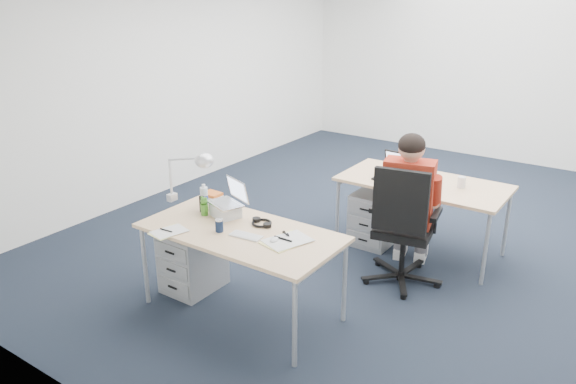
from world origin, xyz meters
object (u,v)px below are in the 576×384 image
Objects in this scene: desk_near at (241,236)px; can_koozie at (219,225)px; book_stack at (212,197)px; dark_laptop at (396,167)px; sunglasses at (286,235)px; desk_lamp at (183,176)px; computer_mouse at (274,240)px; wireless_keyboard at (246,236)px; water_bottle at (204,196)px; bear_figurine at (204,206)px; drawer_pedestal_near at (193,259)px; desk_far at (423,186)px; headphones at (262,222)px; cordless_phone at (202,204)px; drawer_pedestal_far at (375,217)px; office_chair at (402,250)px; seated_person at (410,205)px; silver_laptop at (225,199)px; far_cup at (461,182)px.

desk_near is 15.59× the size of can_koozie.
can_koozie is 0.67m from book_stack.
book_stack is 1.81m from dark_laptop.
sunglasses is 0.18× the size of desk_lamp.
dark_laptop is (0.15, 1.81, 0.12)m from computer_mouse.
desk_near is 6.27× the size of wireless_keyboard.
sunglasses is (0.90, -0.07, -0.10)m from water_bottle.
drawer_pedestal_near is at bearing -158.30° from bear_figurine.
desk_far is 7.55× the size of headphones.
cordless_phone is (-0.06, 0.04, -0.01)m from bear_figurine.
wireless_keyboard is at bearing -95.68° from drawer_pedestal_far.
office_chair is at bearing 54.00° from desk_near.
drawer_pedestal_far is 1.90m from computer_mouse.
computer_mouse is at bearing -4.63° from drawer_pedestal_near.
book_stack is (-0.71, 0.41, 0.03)m from wireless_keyboard.
seated_person is 2.57× the size of desk_lamp.
dark_laptop is at bearing 76.64° from computer_mouse.
book_stack reaches higher than drawer_pedestal_far.
wireless_keyboard is at bearing 11.15° from can_koozie.
computer_mouse is 0.86m from cordless_phone.
headphones is 0.29m from sunglasses.
office_chair reaches higher than can_koozie.
desk_far reaches higher than drawer_pedestal_near.
office_chair is 1.64m from silver_laptop.
office_chair is 0.92m from far_cup.
sunglasses is (0.01, 0.14, -0.01)m from computer_mouse.
computer_mouse is (-0.52, -1.21, 0.43)m from office_chair.
dark_laptop is at bearing -164.54° from far_cup.
water_bottle is at bearing 161.08° from desk_near.
bear_figurine is (-1.31, -1.11, 0.49)m from office_chair.
headphones is 0.56× the size of dark_laptop.
drawer_pedestal_near is 0.74m from desk_lamp.
cordless_phone is 0.27× the size of desk_lamp.
headphones is at bearing -169.14° from sunglasses.
computer_mouse is (0.05, -1.84, 0.47)m from drawer_pedestal_far.
desk_near is 0.60m from water_bottle.
far_cup is at bearing 62.67° from office_chair.
desk_far is 2.19m from bear_figurine.
sunglasses reaches higher than wireless_keyboard.
book_stack is 0.98m from sunglasses.
headphones reaches higher than desk_far.
desk_near is at bearing 5.77° from bear_figurine.
silver_laptop is 0.48m from desk_lamp.
can_koozie is (-0.86, -2.02, 0.10)m from desk_far.
headphones is at bearing -120.29° from far_cup.
silver_laptop is 2.15× the size of cordless_phone.
headphones is at bearing -100.23° from dark_laptop.
seated_person is (0.09, -0.53, -0.00)m from desk_far.
far_cup is at bearing 60.52° from computer_mouse.
bear_figurine is at bearing -122.85° from desk_far.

